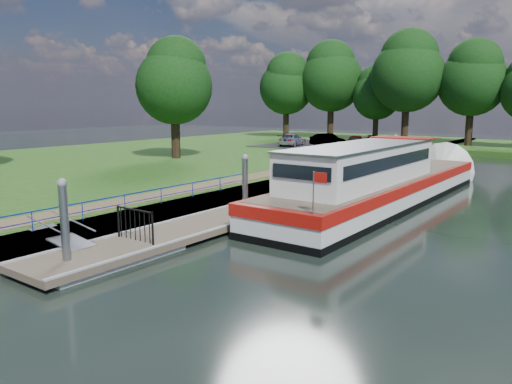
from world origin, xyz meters
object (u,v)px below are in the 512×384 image
Objects in this scene: pontoon at (298,200)px; barge at (385,182)px; car_b at (328,140)px; car_c at (292,140)px; car_a at (355,142)px; car_d at (372,140)px.

pontoon is 4.66m from barge.
pontoon is at bearing -137.01° from car_b.
car_b is 3.81m from car_c.
car_c is at bearing 132.85° from barge.
car_b reaches higher than car_a.
car_d is at bearing -151.79° from car_c.
barge reaches higher than car_c.
car_d is (-0.03, 4.14, -0.10)m from car_a.
car_b is at bearing 168.98° from car_a.
car_a is 0.93× the size of car_b.
car_a is at bearing -66.15° from car_b.
barge is at bearing 122.11° from car_c.
car_a is 6.65m from car_c.
car_a is 0.88× the size of car_c.
barge is 5.45× the size of car_d.
car_b is 0.95× the size of car_c.
car_c is 1.10× the size of car_d.
car_a is (-7.84, 23.35, 1.29)m from pontoon.
pontoon is 25.45m from car_b.
car_c is (-14.39, 22.22, 1.27)m from pontoon.
car_a is at bearing 108.57° from pontoon.
barge is 23.49m from car_a.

